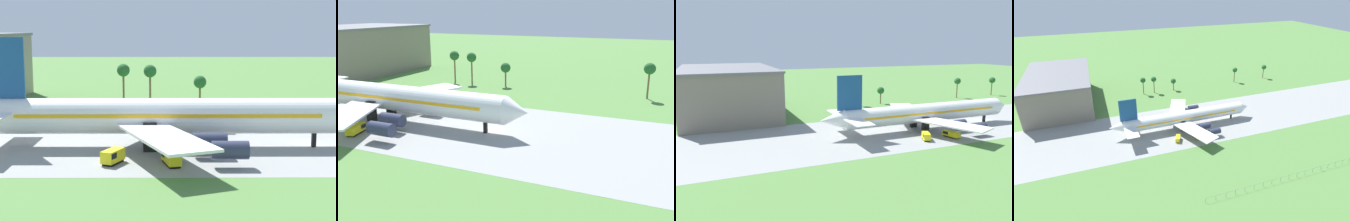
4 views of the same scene
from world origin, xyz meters
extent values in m
plane|color=#517F3D|center=(0.00, 0.00, 0.00)|extent=(600.00, 600.00, 0.00)
cube|color=gray|center=(0.00, 0.00, 0.01)|extent=(320.00, 44.00, 0.02)
cylinder|color=white|center=(-27.21, -2.13, 5.84)|extent=(64.16, 6.50, 6.50)
cone|color=white|center=(7.47, -2.13, 5.84)|extent=(5.20, 6.37, 6.37)
cube|color=#EFA314|center=(-27.21, -2.13, 6.32)|extent=(54.54, 6.63, 0.65)
cube|color=white|center=(-28.05, -14.65, 4.70)|extent=(17.22, 26.39, 0.44)
cube|color=white|center=(-28.05, 10.39, 4.70)|extent=(17.22, 26.39, 0.44)
cylinder|color=#2D334C|center=(-20.21, -9.93, 2.84)|extent=(5.85, 2.93, 2.93)
cylinder|color=#2D334C|center=(-17.58, -16.43, 2.84)|extent=(5.85, 2.93, 2.93)
cylinder|color=#2D334C|center=(-20.21, 5.68, 2.84)|extent=(5.85, 2.93, 2.93)
cylinder|color=#2D334C|center=(-17.58, 12.18, 2.84)|extent=(5.85, 2.93, 2.93)
cube|color=black|center=(-0.26, -2.13, 2.59)|extent=(0.70, 0.90, 5.19)
cube|color=black|center=(-30.42, -5.70, 2.59)|extent=(2.40, 1.20, 5.19)
cube|color=black|center=(-30.42, 1.45, 2.59)|extent=(2.40, 1.20, 5.19)
cube|color=black|center=(-26.76, -14.67, 0.20)|extent=(2.95, 5.14, 0.40)
cube|color=yellow|center=(-26.76, -14.67, 1.17)|extent=(3.36, 6.02, 1.55)
cube|color=black|center=(-27.15, -13.15, 1.41)|extent=(2.47, 2.44, 0.90)
cube|color=slate|center=(-90.96, 50.82, 9.71)|extent=(36.00, 60.00, 19.42)
cube|color=slate|center=(-90.96, 50.82, 19.82)|extent=(36.72, 61.20, 0.80)
cylinder|color=brown|center=(30.98, 48.75, 4.46)|extent=(0.56, 0.56, 8.92)
sphere|color=#235B28|center=(30.98, 48.75, 9.52)|extent=(3.60, 3.60, 3.60)
cylinder|color=brown|center=(-17.94, 48.75, 3.09)|extent=(0.56, 0.56, 6.18)
sphere|color=#235B28|center=(-17.94, 48.75, 6.78)|extent=(3.60, 3.60, 3.60)
cylinder|color=brown|center=(-39.42, 48.75, 4.75)|extent=(0.56, 0.56, 9.50)
sphere|color=#235B28|center=(-39.42, 48.75, 10.10)|extent=(3.60, 3.60, 3.60)
cylinder|color=brown|center=(-31.95, 48.75, 4.62)|extent=(0.56, 0.56, 9.25)
sphere|color=#235B28|center=(-31.95, 48.75, 9.85)|extent=(3.60, 3.60, 3.60)
camera|label=1|loc=(-27.73, -94.83, 21.68)|focal=55.00mm
camera|label=2|loc=(37.03, -74.36, 27.30)|focal=40.00mm
camera|label=3|loc=(-98.32, -95.77, 29.54)|focal=35.00mm
camera|label=4|loc=(-71.02, -116.21, 71.12)|focal=28.00mm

